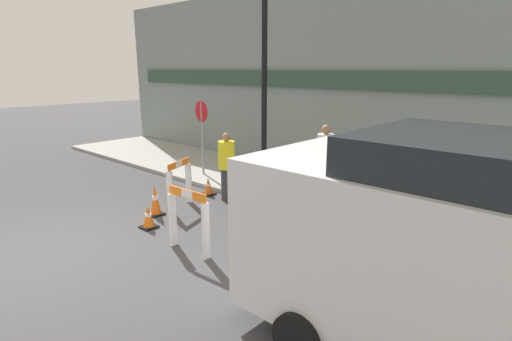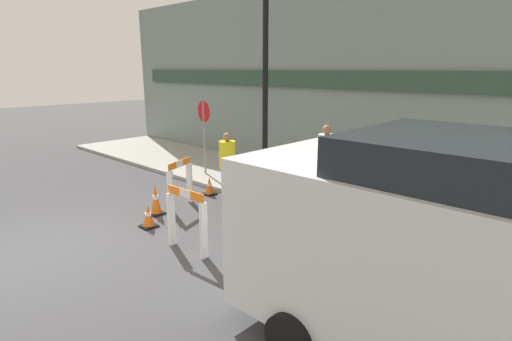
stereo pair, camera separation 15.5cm
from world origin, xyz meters
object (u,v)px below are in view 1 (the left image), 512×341
streetlamp_post (265,24)px  stop_sign (202,125)px  person_pedestrian (325,161)px  person_worker (227,165)px

streetlamp_post → stop_sign: (-2.58, 0.25, -2.54)m
streetlamp_post → stop_sign: bearing=174.4°
person_pedestrian → person_worker: bearing=58.7°
stop_sign → person_worker: (2.04, -0.99, -0.65)m
stop_sign → person_pedestrian: stop_sign is taller
person_worker → stop_sign: bearing=-172.7°
person_worker → streetlamp_post: bearing=87.0°
stop_sign → person_pedestrian: 4.01m
streetlamp_post → stop_sign: size_ratio=2.96×
streetlamp_post → stop_sign: streetlamp_post is taller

